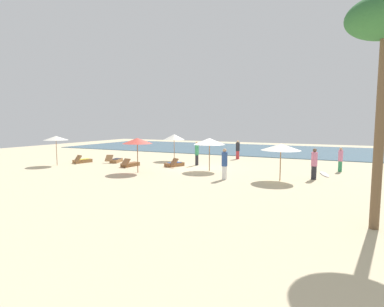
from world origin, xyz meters
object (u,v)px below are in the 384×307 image
umbrella_1 (209,141)px  lounger_3 (174,164)px  lounger_0 (130,164)px  umbrella_3 (137,141)px  person_1 (314,164)px  surfboard (324,174)px  lounger_1 (82,161)px  lounger_2 (116,160)px  person_3 (238,150)px  umbrella_4 (281,147)px  umbrella_2 (56,138)px  person_4 (340,159)px  umbrella_0 (174,137)px  person_2 (197,153)px  person_0 (224,164)px

umbrella_1 → lounger_3: bearing=165.8°
lounger_0 → umbrella_3: bearing=-43.1°
person_1 → surfboard: (0.52, 2.14, -0.90)m
umbrella_1 → person_1: umbrella_1 is taller
lounger_1 → person_1: (17.95, 0.33, 0.76)m
lounger_2 → person_3: bearing=37.5°
lounger_0 → person_3: 10.13m
person_3 → lounger_0: bearing=-127.0°
umbrella_3 → surfboard: (11.39, 4.53, -2.10)m
umbrella_1 → lounger_1: (-11.18, -0.64, -1.88)m
lounger_0 → lounger_3: bearing=25.3°
umbrella_4 → person_3: (-5.26, 9.05, -1.09)m
lounger_1 → lounger_2: 2.75m
umbrella_1 → umbrella_2: size_ratio=0.99×
umbrella_3 → umbrella_4: 9.20m
lounger_2 → umbrella_4: bearing=-9.9°
person_4 → umbrella_0: bearing=178.1°
lounger_1 → lounger_3: lounger_1 is taller
umbrella_4 → umbrella_0: bearing=150.8°
lounger_0 → lounger_3: lounger_3 is taller
lounger_1 → person_2: bearing=16.6°
umbrella_0 → umbrella_4: bearing=-29.2°
umbrella_3 → lounger_1: umbrella_3 is taller
umbrella_2 → lounger_2: bearing=48.0°
lounger_0 → surfboard: 13.81m
umbrella_2 → person_2: umbrella_2 is taller
lounger_0 → person_2: 5.24m
umbrella_0 → lounger_2: (-3.90, -3.16, -1.90)m
umbrella_2 → lounger_2: 4.93m
surfboard → lounger_2: bearing=-176.3°
lounger_0 → lounger_2: size_ratio=0.99×
umbrella_3 → lounger_2: 6.21m
person_0 → person_2: person_2 is taller
umbrella_0 → person_0: 9.61m
umbrella_0 → person_0: bearing=-43.3°
lounger_0 → lounger_1: (-4.88, 0.00, 0.01)m
lounger_2 → person_0: size_ratio=0.97×
lounger_2 → lounger_0: bearing=-29.6°
lounger_2 → person_3: 10.90m
lounger_0 → umbrella_2: bearing=-160.9°
umbrella_0 → person_1: umbrella_0 is taller
lounger_3 → umbrella_3: bearing=-104.0°
person_4 → surfboard: bearing=-118.6°
umbrella_0 → lounger_3: bearing=-61.2°
person_3 → surfboard: bearing=-36.7°
umbrella_0 → person_1: 12.52m
person_0 → person_1: size_ratio=1.00×
umbrella_4 → lounger_1: size_ratio=1.27×
umbrella_3 → lounger_3: 4.12m
person_2 → person_0: bearing=-50.2°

